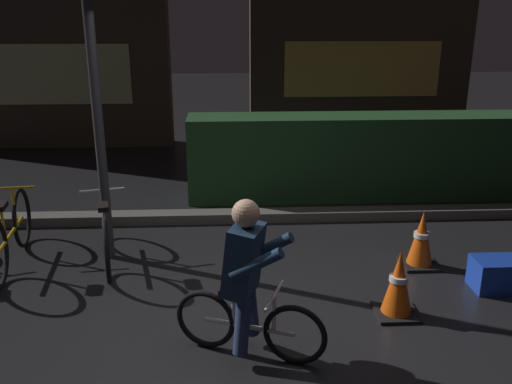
# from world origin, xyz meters

# --- Properties ---
(ground_plane) EXTENTS (40.00, 40.00, 0.00)m
(ground_plane) POSITION_xyz_m (0.00, 0.00, 0.00)
(ground_plane) COLOR black
(sidewalk_curb) EXTENTS (12.00, 0.24, 0.12)m
(sidewalk_curb) POSITION_xyz_m (0.00, 2.20, 0.06)
(sidewalk_curb) COLOR #56544F
(sidewalk_curb) RESTS_ON ground
(hedge_row) EXTENTS (4.80, 0.70, 1.15)m
(hedge_row) POSITION_xyz_m (1.80, 3.10, 0.58)
(hedge_row) COLOR #214723
(hedge_row) RESTS_ON ground
(storefront_left) EXTENTS (4.69, 0.54, 4.34)m
(storefront_left) POSITION_xyz_m (-3.49, 6.50, 2.16)
(storefront_left) COLOR #42382D
(storefront_left) RESTS_ON ground
(storefront_right) EXTENTS (4.54, 0.54, 4.36)m
(storefront_right) POSITION_xyz_m (2.68, 7.20, 2.17)
(storefront_right) COLOR #42382D
(storefront_right) RESTS_ON ground
(street_post) EXTENTS (0.10, 0.10, 2.79)m
(street_post) POSITION_xyz_m (-1.33, 1.20, 1.40)
(street_post) COLOR #2D2D33
(street_post) RESTS_ON ground
(parked_bike_left_mid) EXTENTS (0.46, 1.64, 0.76)m
(parked_bike_left_mid) POSITION_xyz_m (-2.28, 1.06, 0.35)
(parked_bike_left_mid) COLOR black
(parked_bike_left_mid) RESTS_ON ground
(parked_bike_center_left) EXTENTS (0.48, 1.52, 0.72)m
(parked_bike_center_left) POSITION_xyz_m (-1.33, 1.09, 0.33)
(parked_bike_center_left) COLOR black
(parked_bike_center_left) RESTS_ON ground
(traffic_cone_near) EXTENTS (0.36, 0.36, 0.60)m
(traffic_cone_near) POSITION_xyz_m (1.37, -0.10, 0.29)
(traffic_cone_near) COLOR black
(traffic_cone_near) RESTS_ON ground
(traffic_cone_far) EXTENTS (0.36, 0.36, 0.59)m
(traffic_cone_far) POSITION_xyz_m (1.90, 0.83, 0.28)
(traffic_cone_far) COLOR black
(traffic_cone_far) RESTS_ON ground
(blue_crate) EXTENTS (0.44, 0.32, 0.30)m
(blue_crate) POSITION_xyz_m (2.44, 0.30, 0.15)
(blue_crate) COLOR #193DB7
(blue_crate) RESTS_ON ground
(cyclist) EXTENTS (1.13, 0.64, 1.25)m
(cyclist) POSITION_xyz_m (0.07, -0.59, 0.63)
(cyclist) COLOR black
(cyclist) RESTS_ON ground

